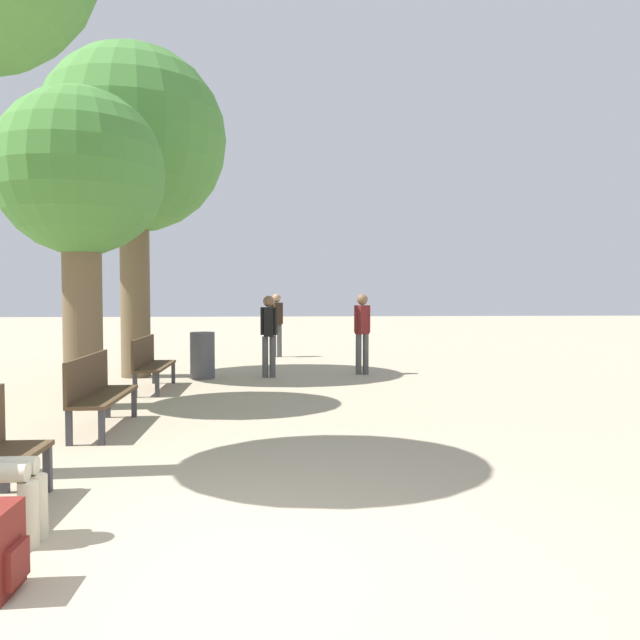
{
  "coord_description": "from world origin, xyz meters",
  "views": [
    {
      "loc": [
        0.39,
        -3.65,
        1.63
      ],
      "look_at": [
        0.9,
        3.9,
        1.3
      ],
      "focal_mm": 35.0,
      "sensor_mm": 36.0,
      "label": 1
    }
  ],
  "objects_px": {
    "tree_row_2": "(133,143)",
    "pedestrian_far": "(269,331)",
    "bench_row_1": "(97,388)",
    "tree_row_1": "(80,180)",
    "bench_row_2": "(150,360)",
    "pedestrian_mid": "(277,321)",
    "pedestrian_near": "(362,328)",
    "trash_bin": "(202,355)"
  },
  "relations": [
    {
      "from": "bench_row_1",
      "to": "bench_row_2",
      "type": "distance_m",
      "value": 3.09
    },
    {
      "from": "pedestrian_mid",
      "to": "tree_row_1",
      "type": "bearing_deg",
      "value": -111.69
    },
    {
      "from": "pedestrian_near",
      "to": "pedestrian_mid",
      "type": "height_order",
      "value": "pedestrian_mid"
    },
    {
      "from": "pedestrian_far",
      "to": "tree_row_1",
      "type": "bearing_deg",
      "value": -130.8
    },
    {
      "from": "bench_row_2",
      "to": "pedestrian_mid",
      "type": "height_order",
      "value": "pedestrian_mid"
    },
    {
      "from": "bench_row_1",
      "to": "tree_row_1",
      "type": "xyz_separation_m",
      "value": [
        -0.61,
        1.52,
        2.71
      ]
    },
    {
      "from": "pedestrian_mid",
      "to": "pedestrian_far",
      "type": "xyz_separation_m",
      "value": [
        -0.15,
        -3.87,
        -0.02
      ]
    },
    {
      "from": "bench_row_1",
      "to": "trash_bin",
      "type": "xyz_separation_m",
      "value": [
        0.71,
        4.48,
        -0.06
      ]
    },
    {
      "from": "bench_row_2",
      "to": "tree_row_1",
      "type": "relative_size",
      "value": 0.36
    },
    {
      "from": "pedestrian_near",
      "to": "pedestrian_far",
      "type": "xyz_separation_m",
      "value": [
        -1.86,
        -0.32,
        -0.02
      ]
    },
    {
      "from": "bench_row_1",
      "to": "pedestrian_near",
      "type": "bearing_deg",
      "value": 51.61
    },
    {
      "from": "bench_row_2",
      "to": "pedestrian_near",
      "type": "distance_m",
      "value": 4.24
    },
    {
      "from": "bench_row_2",
      "to": "pedestrian_far",
      "type": "bearing_deg",
      "value": 35.92
    },
    {
      "from": "bench_row_1",
      "to": "pedestrian_mid",
      "type": "xyz_separation_m",
      "value": [
        2.12,
        8.39,
        0.42
      ]
    },
    {
      "from": "bench_row_2",
      "to": "tree_row_2",
      "type": "bearing_deg",
      "value": 109.57
    },
    {
      "from": "tree_row_1",
      "to": "pedestrian_far",
      "type": "bearing_deg",
      "value": 49.2
    },
    {
      "from": "tree_row_2",
      "to": "pedestrian_mid",
      "type": "relative_size",
      "value": 3.94
    },
    {
      "from": "pedestrian_mid",
      "to": "pedestrian_near",
      "type": "bearing_deg",
      "value": -64.2
    },
    {
      "from": "bench_row_1",
      "to": "tree_row_1",
      "type": "bearing_deg",
      "value": 111.89
    },
    {
      "from": "bench_row_1",
      "to": "pedestrian_mid",
      "type": "distance_m",
      "value": 8.66
    },
    {
      "from": "tree_row_1",
      "to": "pedestrian_far",
      "type": "xyz_separation_m",
      "value": [
        2.59,
        3.0,
        -2.31
      ]
    },
    {
      "from": "bench_row_1",
      "to": "tree_row_2",
      "type": "relative_size",
      "value": 0.25
    },
    {
      "from": "tree_row_2",
      "to": "pedestrian_far",
      "type": "height_order",
      "value": "tree_row_2"
    },
    {
      "from": "tree_row_2",
      "to": "pedestrian_near",
      "type": "distance_m",
      "value": 5.72
    },
    {
      "from": "tree_row_2",
      "to": "bench_row_1",
      "type": "bearing_deg",
      "value": -82.76
    },
    {
      "from": "bench_row_1",
      "to": "tree_row_2",
      "type": "distance_m",
      "value": 6.29
    },
    {
      "from": "bench_row_1",
      "to": "trash_bin",
      "type": "height_order",
      "value": "bench_row_1"
    },
    {
      "from": "bench_row_1",
      "to": "tree_row_2",
      "type": "bearing_deg",
      "value": 97.24
    },
    {
      "from": "tree_row_1",
      "to": "tree_row_2",
      "type": "bearing_deg",
      "value": 90.0
    },
    {
      "from": "bench_row_2",
      "to": "trash_bin",
      "type": "relative_size",
      "value": 1.81
    },
    {
      "from": "bench_row_1",
      "to": "tree_row_1",
      "type": "height_order",
      "value": "tree_row_1"
    },
    {
      "from": "pedestrian_far",
      "to": "pedestrian_mid",
      "type": "bearing_deg",
      "value": 87.85
    },
    {
      "from": "bench_row_1",
      "to": "pedestrian_far",
      "type": "height_order",
      "value": "pedestrian_far"
    },
    {
      "from": "tree_row_2",
      "to": "pedestrian_far",
      "type": "xyz_separation_m",
      "value": [
        2.59,
        -0.29,
        -3.61
      ]
    },
    {
      "from": "trash_bin",
      "to": "bench_row_1",
      "type": "bearing_deg",
      "value": -99.02
    },
    {
      "from": "tree_row_1",
      "to": "tree_row_2",
      "type": "height_order",
      "value": "tree_row_2"
    },
    {
      "from": "tree_row_1",
      "to": "pedestrian_near",
      "type": "bearing_deg",
      "value": 36.77
    },
    {
      "from": "bench_row_2",
      "to": "pedestrian_far",
      "type": "distance_m",
      "value": 2.47
    },
    {
      "from": "tree_row_2",
      "to": "pedestrian_mid",
      "type": "xyz_separation_m",
      "value": [
        2.73,
        3.59,
        -3.59
      ]
    },
    {
      "from": "pedestrian_near",
      "to": "trash_bin",
      "type": "height_order",
      "value": "pedestrian_near"
    },
    {
      "from": "tree_row_1",
      "to": "pedestrian_far",
      "type": "distance_m",
      "value": 4.59
    },
    {
      "from": "bench_row_2",
      "to": "tree_row_2",
      "type": "height_order",
      "value": "tree_row_2"
    }
  ]
}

